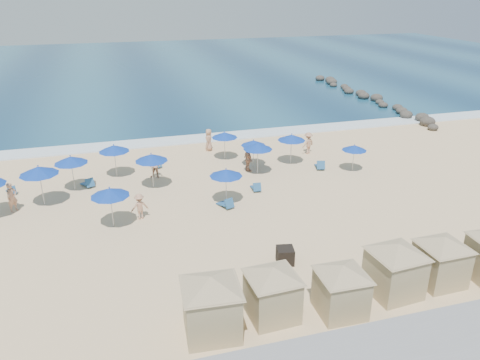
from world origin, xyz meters
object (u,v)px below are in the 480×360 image
umbrella_0 (39,170)px  beachgoer_4 (209,140)px  cabana_0 (211,298)px  umbrella_5 (151,157)px  umbrella_8 (258,146)px  umbrella_4 (114,148)px  cabana_4 (442,254)px  beachgoer_2 (248,159)px  beachgoer_0 (12,197)px  umbrella_6 (226,173)px  umbrella_10 (292,137)px  rock_jetty (368,97)px  beachgoer_1 (155,166)px  cabana_1 (273,286)px  cabana_2 (342,283)px  cabana_3 (396,262)px  umbrella_3 (110,192)px  umbrella_9 (225,135)px  umbrella_11 (354,148)px  beachgoer_3 (308,143)px  trash_bin (285,256)px  umbrella_2 (71,160)px  umbrella_7 (253,143)px  beachgoer_5 (140,206)px

umbrella_0 → beachgoer_4: bearing=30.9°
cabana_0 → umbrella_5: (-0.58, 15.21, 0.52)m
umbrella_8 → umbrella_4: bearing=166.9°
cabana_4 → beachgoer_2: bearing=105.3°
umbrella_8 → umbrella_0: bearing=-174.9°
umbrella_4 → beachgoer_0: 7.57m
cabana_4 → umbrella_6: size_ratio=1.77×
umbrella_4 → beachgoer_4: size_ratio=1.33×
umbrella_10 → rock_jetty: bearing=45.7°
umbrella_0 → beachgoer_1: size_ratio=1.58×
cabana_1 → cabana_2: 2.89m
cabana_3 → umbrella_8: cabana_3 is taller
beachgoer_0 → umbrella_3: bearing=-77.2°
cabana_1 → cabana_3: 5.75m
cabana_2 → umbrella_9: cabana_2 is taller
beachgoer_1 → umbrella_11: bearing=16.8°
beachgoer_1 → beachgoer_3: bearing=35.6°
rock_jetty → beachgoer_3: beachgoer_3 is taller
cabana_0 → umbrella_9: bearing=74.0°
umbrella_10 → cabana_0: bearing=-121.0°
trash_bin → beachgoer_0: bearing=155.3°
cabana_1 → umbrella_2: cabana_1 is taller
umbrella_8 → umbrella_10: (3.13, 1.28, -0.01)m
umbrella_7 → umbrella_5: bearing=-166.2°
cabana_1 → cabana_2: cabana_1 is taller
umbrella_7 → beachgoer_3: (5.18, 1.54, -0.98)m
cabana_3 → umbrella_8: bearing=94.9°
beachgoer_2 → umbrella_10: bearing=-89.4°
beachgoer_0 → cabana_2: bearing=-88.3°
umbrella_10 → umbrella_11: size_ratio=1.17×
cabana_0 → beachgoer_0: cabana_0 is taller
beachgoer_5 → rock_jetty: bearing=-152.3°
cabana_3 → cabana_4: 2.52m
cabana_2 → umbrella_0: bearing=131.5°
trash_bin → cabana_4: (6.25, -3.51, 1.09)m
trash_bin → cabana_0: size_ratio=0.18×
cabana_1 → beachgoer_5: bearing=113.1°
umbrella_2 → umbrella_5: 5.26m
trash_bin → umbrella_6: size_ratio=0.35×
umbrella_5 → beachgoer_2: 7.29m
umbrella_10 → umbrella_11: umbrella_10 is taller
cabana_0 → beachgoer_5: (-1.85, 10.76, -0.86)m
cabana_3 → beachgoer_3: size_ratio=2.47×
umbrella_5 → beachgoer_4: 8.51m
umbrella_9 → trash_bin: bearing=-93.3°
umbrella_3 → beachgoer_0: 6.99m
umbrella_5 → umbrella_2: bearing=168.6°
umbrella_3 → umbrella_5: umbrella_5 is taller
umbrella_10 → beachgoer_5: 13.58m
cabana_0 → rock_jetty: bearing=51.7°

